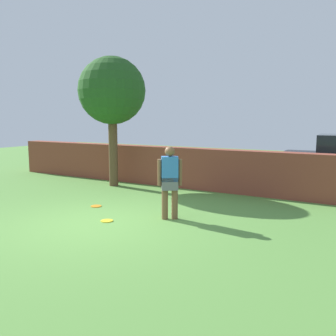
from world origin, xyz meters
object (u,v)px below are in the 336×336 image
(person, at_px, (170,179))
(frisbee_orange, at_px, (96,206))
(frisbee_yellow, at_px, (107,221))
(tree, at_px, (112,92))

(person, height_order, frisbee_orange, person)
(frisbee_orange, distance_m, frisbee_yellow, 1.42)
(tree, xyz_separation_m, person, (3.65, -2.56, -2.18))
(tree, height_order, person, tree)
(tree, xyz_separation_m, frisbee_yellow, (2.56, -3.41, -3.07))
(tree, height_order, frisbee_orange, tree)
(tree, relative_size, frisbee_yellow, 15.56)
(frisbee_orange, relative_size, frisbee_yellow, 1.00)
(person, xyz_separation_m, frisbee_yellow, (-1.09, -0.86, -0.89))
(person, distance_m, frisbee_yellow, 1.65)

